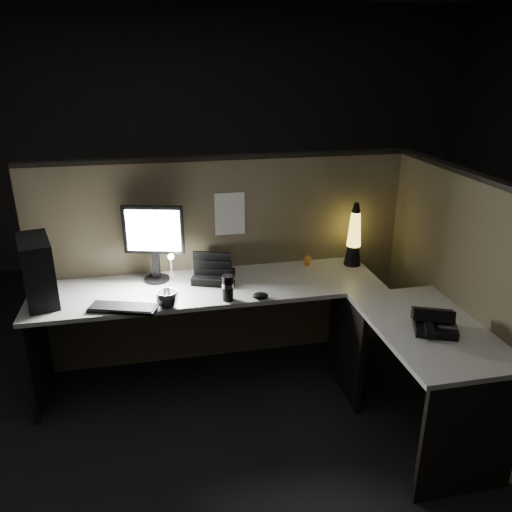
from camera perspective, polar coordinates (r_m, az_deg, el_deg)
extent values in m
plane|color=black|center=(3.24, -0.81, -19.44)|extent=(6.00, 6.00, 0.00)
plane|color=#282623|center=(5.48, -7.01, 13.17)|extent=(6.00, 0.00, 6.00)
cube|color=brown|center=(3.64, -3.65, -0.76)|extent=(2.66, 0.06, 1.50)
cube|color=brown|center=(3.37, 21.63, -4.19)|extent=(0.06, 1.66, 1.50)
cube|color=beige|center=(3.33, -5.37, -3.61)|extent=(2.30, 0.60, 0.03)
cube|color=beige|center=(2.99, 19.22, -7.88)|extent=(0.60, 1.00, 0.03)
cube|color=black|center=(3.59, -23.68, -10.17)|extent=(0.03, 0.55, 0.70)
cube|color=black|center=(2.87, 23.28, -18.73)|extent=(0.55, 0.03, 0.70)
cube|color=black|center=(3.44, 10.21, -9.91)|extent=(0.03, 0.55, 0.70)
cube|color=black|center=(3.31, -23.69, -1.54)|extent=(0.27, 0.42, 0.41)
cylinder|color=black|center=(3.46, -11.25, -2.59)|extent=(0.17, 0.17, 0.01)
cube|color=black|center=(3.44, -11.38, -0.89)|extent=(0.06, 0.05, 0.19)
cube|color=black|center=(3.35, -11.68, 2.94)|extent=(0.40, 0.13, 0.33)
cube|color=white|center=(3.33, -11.67, 2.84)|extent=(0.34, 0.09, 0.28)
cube|color=black|center=(3.10, -14.93, -5.77)|extent=(0.43, 0.25, 0.02)
ellipsoid|color=black|center=(3.13, 0.49, -4.56)|extent=(0.11, 0.08, 0.04)
cube|color=white|center=(3.50, -9.62, -2.04)|extent=(0.04, 0.05, 0.03)
cylinder|color=white|center=(3.47, -9.72, -0.59)|extent=(0.01, 0.01, 0.16)
cylinder|color=white|center=(3.39, -9.76, 0.36)|extent=(0.01, 0.11, 0.01)
sphere|color=white|center=(3.33, -9.71, -0.10)|extent=(0.04, 0.04, 0.04)
cube|color=black|center=(3.39, -4.88, -2.37)|extent=(0.32, 0.30, 0.05)
cube|color=black|center=(3.34, -4.82, -1.96)|extent=(0.25, 0.10, 0.09)
cube|color=black|center=(3.43, -5.08, -0.59)|extent=(0.25, 0.10, 0.18)
cone|color=black|center=(3.69, 11.00, 0.11)|extent=(0.12, 0.12, 0.15)
cone|color=yellow|center=(3.63, 11.21, 3.03)|extent=(0.10, 0.10, 0.25)
sphere|color=#963315|center=(3.65, 11.13, 1.85)|extent=(0.05, 0.05, 0.05)
sphere|color=#963315|center=(3.62, 11.23, 3.20)|extent=(0.04, 0.04, 0.04)
cone|color=black|center=(3.58, 11.40, 5.43)|extent=(0.06, 0.06, 0.07)
cylinder|color=black|center=(3.09, -3.24, -3.68)|extent=(0.07, 0.07, 0.16)
imported|color=silver|center=(3.06, -10.12, -4.89)|extent=(0.14, 0.14, 0.11)
sphere|color=orange|center=(3.63, 5.91, -0.37)|extent=(0.06, 0.06, 0.06)
cube|color=white|center=(3.49, -3.01, 4.82)|extent=(0.21, 0.00, 0.30)
cube|color=black|center=(2.94, 19.79, -7.68)|extent=(0.28, 0.26, 0.05)
cube|color=black|center=(2.94, 19.55, -6.36)|extent=(0.25, 0.21, 0.10)
cube|color=black|center=(2.86, 19.18, -7.81)|extent=(0.11, 0.17, 0.03)
cube|color=#3F3F42|center=(2.93, 20.94, -7.35)|extent=(0.13, 0.13, 0.00)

